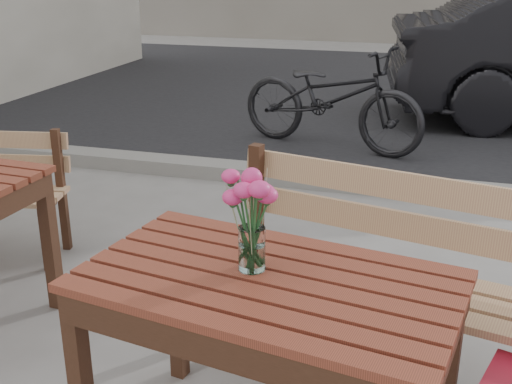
# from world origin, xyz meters

# --- Properties ---
(street) EXTENTS (30.00, 8.12, 0.12)m
(street) POSITION_xyz_m (0.00, 5.06, 0.03)
(street) COLOR black
(street) RESTS_ON ground
(main_table) EXTENTS (1.35, 0.93, 0.77)m
(main_table) POSITION_xyz_m (-0.12, -0.08, 0.64)
(main_table) COLOR #5C2818
(main_table) RESTS_ON ground
(main_bench) EXTENTS (1.63, 0.79, 0.97)m
(main_bench) POSITION_xyz_m (0.26, 0.61, 0.59)
(main_bench) COLOR #A27454
(main_bench) RESTS_ON ground
(main_vase) EXTENTS (0.20, 0.20, 0.36)m
(main_vase) POSITION_xyz_m (-0.18, -0.03, 1.00)
(main_vase) COLOR white
(main_vase) RESTS_ON main_table
(bicycle) EXTENTS (2.01, 1.16, 1.00)m
(bicycle) POSITION_xyz_m (-0.64, 4.15, 0.50)
(bicycle) COLOR black
(bicycle) RESTS_ON ground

